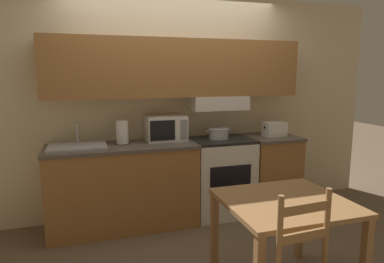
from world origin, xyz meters
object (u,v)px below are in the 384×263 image
sink_basin (77,146)px  dining_table (285,213)px  toaster (274,129)px  stove_range (221,177)px  cooking_pot (219,133)px  paper_towel_roll (122,133)px  microwave (166,128)px

sink_basin → dining_table: bearing=-45.4°
toaster → dining_table: 1.73m
stove_range → cooking_pot: cooking_pot is taller
paper_towel_roll → stove_range: bearing=-2.2°
microwave → sink_basin: microwave is taller
sink_basin → paper_towel_roll: bearing=6.6°
stove_range → microwave: size_ratio=2.06×
microwave → toaster: size_ratio=1.67×
toaster → sink_basin: sink_basin is taller
cooking_pot → paper_towel_roll: 1.10m
microwave → paper_towel_roll: bearing=-172.7°
toaster → paper_towel_roll: (-1.81, 0.05, 0.04)m
cooking_pot → paper_towel_roll: bearing=178.6°
stove_range → sink_basin: (-1.59, -0.01, 0.47)m
microwave → sink_basin: bearing=-173.1°
microwave → dining_table: microwave is taller
cooking_pot → toaster: 0.71m
microwave → dining_table: size_ratio=0.49×
toaster → paper_towel_roll: 1.81m
cooking_pot → dining_table: cooking_pot is taller
microwave → stove_range: bearing=-9.5°
sink_basin → stove_range: bearing=0.3°
toaster → stove_range: bearing=179.1°
microwave → toaster: bearing=-5.1°
stove_range → microwave: (-0.64, 0.11, 0.60)m
microwave → toaster: microwave is taller
microwave → sink_basin: 0.97m
toaster → dining_table: (-0.79, -1.50, -0.37)m
dining_table → microwave: bearing=108.1°
cooking_pot → paper_towel_roll: (-1.10, 0.03, 0.06)m
sink_basin → cooking_pot: bearing=0.9°
microwave → paper_towel_roll: (-0.49, -0.06, -0.02)m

